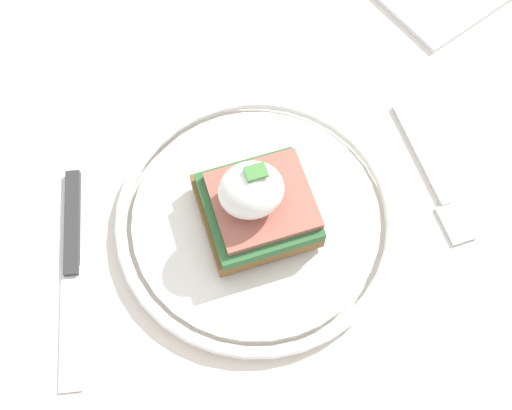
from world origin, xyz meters
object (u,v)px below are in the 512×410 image
at_px(sandwich, 256,203).
at_px(knife, 72,258).
at_px(fork, 433,179).
at_px(plate, 256,218).

xyz_separation_m(sandwich, knife, (0.15, -0.02, -0.04)).
xyz_separation_m(fork, knife, (0.32, -0.02, 0.00)).
distance_m(sandwich, fork, 0.17).
relative_size(plate, fork, 1.66).
distance_m(sandwich, knife, 0.16).
height_order(fork, knife, knife).
relative_size(fork, knife, 0.77).
distance_m(plate, knife, 0.16).
xyz_separation_m(plate, sandwich, (0.00, 0.00, 0.03)).
relative_size(sandwich, knife, 0.47).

